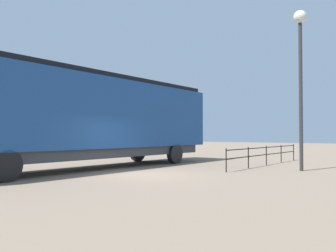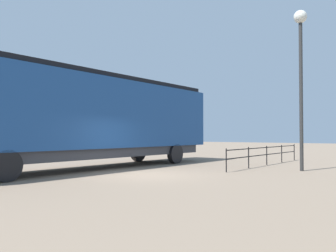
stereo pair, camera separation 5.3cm
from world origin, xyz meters
TOP-DOWN VIEW (x-y plane):
  - ground_plane at (0.00, 0.00)m, footprint 120.00×120.00m
  - locomotive at (-3.72, 0.87)m, footprint 3.08×15.22m
  - lamp_post at (4.53, 5.36)m, footprint 0.58×0.58m
  - platform_fence at (2.12, 7.38)m, footprint 0.05×9.08m

SIDE VIEW (x-z plane):
  - ground_plane at x=0.00m, z-range 0.00..0.00m
  - platform_fence at x=2.12m, z-range 0.17..1.18m
  - locomotive at x=-3.72m, z-range 0.25..4.68m
  - lamp_post at x=4.53m, z-range 1.66..8.84m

